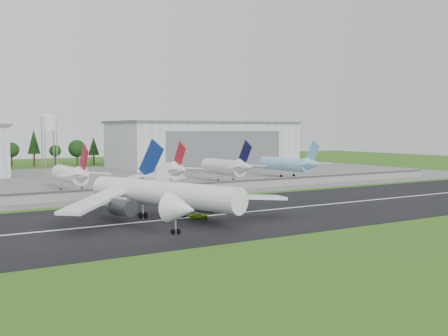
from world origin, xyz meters
TOP-DOWN VIEW (x-y plane):
  - ground at (0.00, 0.00)m, footprint 600.00×600.00m
  - runway at (0.00, 10.00)m, footprint 320.00×60.00m
  - runway_centerline at (0.00, 10.00)m, footprint 220.00×1.00m
  - apron at (0.00, 120.00)m, footprint 320.00×150.00m
  - blast_fence at (0.00, 54.99)m, footprint 240.00×0.61m
  - hangar_east at (75.00, 164.92)m, footprint 102.00×47.00m
  - water_tower at (-5.00, 185.00)m, footprint 8.40×8.40m
  - utility_poles at (0.00, 200.00)m, footprint 230.00×3.00m
  - treeline at (0.00, 215.00)m, footprint 320.00×16.00m
  - main_airliner at (-26.23, 9.59)m, footprint 54.26×57.69m
  - ground_vehicle at (-18.22, 7.66)m, footprint 4.85×3.61m
  - parked_jet_red_a at (-26.67, 76.54)m, footprint 7.36×31.29m
  - parked_jet_red_b at (6.92, 76.58)m, footprint 7.36×31.29m
  - parked_jet_navy at (34.07, 76.59)m, footprint 7.36×31.29m
  - parked_jet_skyblue at (68.63, 81.55)m, footprint 7.36×37.29m

SIDE VIEW (x-z plane):
  - ground at x=0.00m, z-range 0.00..0.00m
  - utility_poles at x=0.00m, z-range -6.00..6.00m
  - treeline at x=0.00m, z-range -11.00..11.00m
  - runway at x=0.00m, z-range 0.00..0.10m
  - apron at x=0.00m, z-range 0.00..0.10m
  - runway_centerline at x=0.00m, z-range 0.10..0.12m
  - ground_vehicle at x=-18.22m, z-range 0.10..1.32m
  - blast_fence at x=0.00m, z-range 0.06..3.56m
  - main_airliner at x=-26.23m, z-range -4.19..13.98m
  - parked_jet_red_a at x=-26.67m, z-range -2.23..14.30m
  - parked_jet_skyblue at x=68.63m, z-range -2.24..14.38m
  - parked_jet_red_b at x=6.92m, z-range -2.09..14.76m
  - parked_jet_navy at x=34.07m, z-range -2.08..14.81m
  - hangar_east at x=75.00m, z-range 0.03..25.23m
  - water_tower at x=-5.00m, z-range 9.85..39.25m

